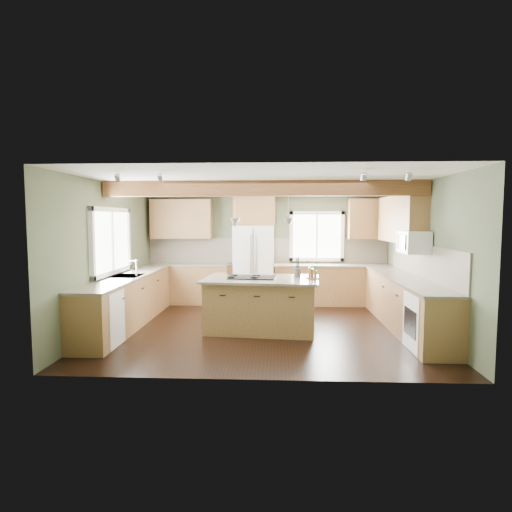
{
  "coord_description": "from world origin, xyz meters",
  "views": [
    {
      "loc": [
        0.23,
        -7.53,
        1.94
      ],
      "look_at": [
        -0.16,
        0.3,
        1.27
      ],
      "focal_mm": 30.0,
      "sensor_mm": 36.0,
      "label": 1
    }
  ],
  "objects": [
    {
      "name": "faucet",
      "position": [
        -2.32,
        0.05,
        1.05
      ],
      "size": [
        0.02,
        0.02,
        0.28
      ],
      "primitive_type": "cylinder",
      "color": "#B2B2B7",
      "rests_on": "sink"
    },
    {
      "name": "base_cab_left",
      "position": [
        -2.5,
        0.05,
        0.44
      ],
      "size": [
        0.6,
        3.7,
        0.88
      ],
      "primitive_type": "cube",
      "color": "brown",
      "rests_on": "floor"
    },
    {
      "name": "base_cab_back_left",
      "position": [
        -1.79,
        2.2,
        0.44
      ],
      "size": [
        2.02,
        0.6,
        0.88
      ],
      "primitive_type": "cube",
      "color": "brown",
      "rests_on": "floor"
    },
    {
      "name": "counter_left",
      "position": [
        -2.5,
        0.05,
        0.9
      ],
      "size": [
        0.64,
        3.74,
        0.04
      ],
      "primitive_type": "cube",
      "color": "#50463A",
      "rests_on": "base_cab_left"
    },
    {
      "name": "ceiling_beam",
      "position": [
        0.0,
        -0.13,
        2.47
      ],
      "size": [
        5.55,
        0.26,
        0.26
      ],
      "primitive_type": "cube",
      "color": "#4D2716",
      "rests_on": "ceiling"
    },
    {
      "name": "cooktop",
      "position": [
        -0.2,
        -0.12,
        0.93
      ],
      "size": [
        0.85,
        0.6,
        0.02
      ],
      "primitive_type": "cube",
      "rotation": [
        0.0,
        0.0,
        -0.09
      ],
      "color": "black",
      "rests_on": "island_top"
    },
    {
      "name": "ceiling",
      "position": [
        0.0,
        0.0,
        2.6
      ],
      "size": [
        5.6,
        5.6,
        0.0
      ],
      "primitive_type": "plane",
      "rotation": [
        3.14,
        0.0,
        0.0
      ],
      "color": "silver",
      "rests_on": "wall_back"
    },
    {
      "name": "upper_cab_back_left",
      "position": [
        -1.99,
        2.33,
        1.95
      ],
      "size": [
        1.4,
        0.35,
        0.9
      ],
      "primitive_type": "cube",
      "color": "brown",
      "rests_on": "wall_back"
    },
    {
      "name": "pendant_right",
      "position": [
        0.42,
        -0.18,
        1.88
      ],
      "size": [
        0.18,
        0.18,
        0.16
      ],
      "primitive_type": "cone",
      "rotation": [
        3.14,
        0.0,
        0.0
      ],
      "color": "#B2B2B7",
      "rests_on": "ceiling"
    },
    {
      "name": "base_cab_right",
      "position": [
        2.5,
        0.05,
        0.44
      ],
      "size": [
        0.6,
        3.7,
        0.88
      ],
      "primitive_type": "cube",
      "color": "brown",
      "rests_on": "floor"
    },
    {
      "name": "oven",
      "position": [
        2.49,
        -1.25,
        0.43
      ],
      "size": [
        0.6,
        0.72,
        0.84
      ],
      "primitive_type": "cube",
      "color": "white",
      "rests_on": "floor"
    },
    {
      "name": "counter_back_left",
      "position": [
        -1.79,
        2.2,
        0.9
      ],
      "size": [
        2.06,
        0.64,
        0.04
      ],
      "primitive_type": "cube",
      "color": "#50463A",
      "rests_on": "base_cab_back_left"
    },
    {
      "name": "upper_cab_back_corner",
      "position": [
        2.3,
        2.33,
        1.95
      ],
      "size": [
        0.9,
        0.35,
        0.9
      ],
      "primitive_type": "cube",
      "color": "brown",
      "rests_on": "wall_back"
    },
    {
      "name": "wall_right",
      "position": [
        2.8,
        0.0,
        1.3
      ],
      "size": [
        0.0,
        5.0,
        5.0
      ],
      "primitive_type": "plane",
      "rotation": [
        1.57,
        0.0,
        -1.57
      ],
      "color": "#4D563D",
      "rests_on": "ground"
    },
    {
      "name": "sink",
      "position": [
        -2.5,
        0.05,
        0.91
      ],
      "size": [
        0.5,
        0.65,
        0.03
      ],
      "primitive_type": "cube",
      "color": "#262628",
      "rests_on": "counter_left"
    },
    {
      "name": "knife_block",
      "position": [
        -0.65,
        0.36,
        1.01
      ],
      "size": [
        0.12,
        0.09,
        0.18
      ],
      "primitive_type": "cube",
      "rotation": [
        0.0,
        0.0,
        0.11
      ],
      "color": "#5A331B",
      "rests_on": "island_top"
    },
    {
      "name": "bottle_tray",
      "position": [
        0.84,
        -0.17,
        1.03
      ],
      "size": [
        0.32,
        0.32,
        0.23
      ],
      "primitive_type": null,
      "rotation": [
        0.0,
        0.0,
        -0.39
      ],
      "color": "brown",
      "rests_on": "island_top"
    },
    {
      "name": "soffit_trim",
      "position": [
        0.0,
        2.4,
        2.54
      ],
      "size": [
        5.55,
        0.2,
        0.1
      ],
      "primitive_type": "cube",
      "color": "#4D2716",
      "rests_on": "ceiling"
    },
    {
      "name": "counter_back_right",
      "position": [
        1.49,
        2.2,
        0.9
      ],
      "size": [
        2.66,
        0.64,
        0.04
      ],
      "primitive_type": "cube",
      "color": "#50463A",
      "rests_on": "base_cab_back_right"
    },
    {
      "name": "microwave",
      "position": [
        2.58,
        -0.05,
        1.55
      ],
      "size": [
        0.4,
        0.7,
        0.38
      ],
      "primitive_type": "cube",
      "color": "white",
      "rests_on": "wall_right"
    },
    {
      "name": "upper_cab_right",
      "position": [
        2.62,
        0.9,
        1.95
      ],
      "size": [
        0.35,
        2.2,
        0.9
      ],
      "primitive_type": "cube",
      "color": "brown",
      "rests_on": "wall_right"
    },
    {
      "name": "pendant_left",
      "position": [
        -0.51,
        -0.09,
        1.88
      ],
      "size": [
        0.18,
        0.18,
        0.16
      ],
      "primitive_type": "cone",
      "rotation": [
        3.14,
        0.0,
        0.0
      ],
      "color": "#B2B2B7",
      "rests_on": "ceiling"
    },
    {
      "name": "wall_back",
      "position": [
        0.0,
        2.5,
        1.3
      ],
      "size": [
        5.6,
        0.0,
        5.6
      ],
      "primitive_type": "plane",
      "rotation": [
        1.57,
        0.0,
        0.0
      ],
      "color": "#4D563D",
      "rests_on": "ground"
    },
    {
      "name": "upper_cab_over_fridge",
      "position": [
        -0.3,
        2.33,
        2.15
      ],
      "size": [
        0.96,
        0.35,
        0.7
      ],
      "primitive_type": "cube",
      "color": "brown",
      "rests_on": "wall_back"
    },
    {
      "name": "backsplash_back",
      "position": [
        0.0,
        2.48,
        1.21
      ],
      "size": [
        5.58,
        0.03,
        0.58
      ],
      "primitive_type": "cube",
      "color": "brown",
      "rests_on": "wall_back"
    },
    {
      "name": "refrigerator",
      "position": [
        -0.3,
        2.12,
        0.9
      ],
      "size": [
        0.9,
        0.74,
        1.8
      ],
      "primitive_type": "cube",
      "color": "white",
      "rests_on": "floor"
    },
    {
      "name": "window_back",
      "position": [
        1.15,
        2.48,
        1.55
      ],
      "size": [
        1.1,
        0.04,
        1.0
      ],
      "primitive_type": "cube",
      "color": "white",
      "rests_on": "wall_back"
    },
    {
      "name": "counter_right",
      "position": [
        2.5,
        0.05,
        0.9
      ],
      "size": [
        0.64,
        3.74,
        0.04
      ],
      "primitive_type": "cube",
      "color": "#50463A",
      "rests_on": "base_cab_right"
    },
    {
      "name": "floor",
      "position": [
        0.0,
        0.0,
        0.0
      ],
      "size": [
        5.6,
        5.6,
        0.0
      ],
      "primitive_type": "plane",
      "color": "black",
      "rests_on": "ground"
    },
    {
      "name": "dishwasher",
      "position": [
        -2.49,
        -1.25,
        0.43
      ],
      "size": [
        0.6,
        0.6,
        0.84
      ],
      "primitive_type": "cube",
      "color": "white",
      "rests_on": "floor"
    },
    {
      "name": "island",
      "position": [
        -0.04,
        -0.13,
        0.44
      ],
      "size": [
        1.94,
        1.29,
        0.88
      ],
      "primitive_type": "cube",
      "rotation": [
        0.0,
        0.0,
        -0.09
      ],
      "color": "brown",
      "rests_on": "floor"
    },
    {
      "name": "wall_left",
      "position": [
        -2.8,
        0.0,
        1.3
      ],
      "size": [
        0.0,
        5.0,
        5.0
      ],
      "primitive_type": "plane",
      "rotation": [
        1.57,
        0.0,
        1.57
      ],
      "color": "#4D563D",
      "rests_on": "ground"
    },
    {
      "name": "window_left",
      "position": [
        -2.78,
        0.05,
        1.55
      ],
      "size": [
        0.04,
        1.6,
        1.05
      ],
      "primitive_type": "cube",
      "color": "white",
      "rests_on": "wall_left"
    },
    {
      "name": "backsplash_right",
      "position": [
        2.78,
        0.05,
        1.21
      ],
      "size": [
        0.03,
        3.7,
        0.58
      ],
      "primitive_type": "cube",
      "color": "brown",
      "rests_on": "wall_right"
    },
    {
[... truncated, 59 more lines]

